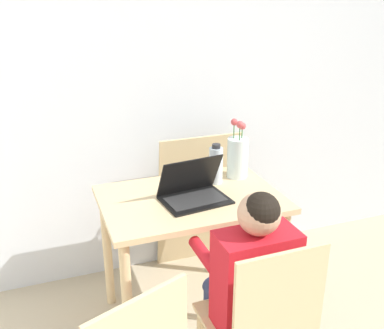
# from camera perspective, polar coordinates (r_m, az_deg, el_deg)

# --- Properties ---
(wall_back) EXTENTS (6.40, 0.05, 2.50)m
(wall_back) POSITION_cam_1_polar(r_m,az_deg,el_deg) (2.75, -2.66, 11.05)
(wall_back) COLOR silver
(wall_back) RESTS_ON ground_plane
(dining_table) EXTENTS (0.92, 0.63, 0.75)m
(dining_table) POSITION_cam_1_polar(r_m,az_deg,el_deg) (2.37, -0.16, -6.79)
(dining_table) COLOR #D6B784
(dining_table) RESTS_ON ground_plane
(chair_occupied) EXTENTS (0.40, 0.40, 0.88)m
(chair_occupied) POSITION_cam_1_polar(r_m,az_deg,el_deg) (1.98, 8.75, -19.74)
(chair_occupied) COLOR #D6B784
(chair_occupied) RESTS_ON ground_plane
(person_seated) EXTENTS (0.34, 0.42, 1.03)m
(person_seated) POSITION_cam_1_polar(r_m,az_deg,el_deg) (1.95, 7.35, -13.54)
(person_seated) COLOR red
(person_seated) RESTS_ON ground_plane
(laptop) EXTENTS (0.35, 0.27, 0.22)m
(laptop) POSITION_cam_1_polar(r_m,az_deg,el_deg) (2.27, 0.12, -3.24)
(laptop) COLOR black
(laptop) RESTS_ON dining_table
(flower_vase) EXTENTS (0.12, 0.12, 0.34)m
(flower_vase) POSITION_cam_1_polar(r_m,az_deg,el_deg) (2.53, 5.81, 1.09)
(flower_vase) COLOR silver
(flower_vase) RESTS_ON dining_table
(water_bottle) EXTENTS (0.08, 0.08, 0.22)m
(water_bottle) POSITION_cam_1_polar(r_m,az_deg,el_deg) (2.44, 3.05, -0.03)
(water_bottle) COLOR silver
(water_bottle) RESTS_ON dining_table
(cardboard_panel) EXTENTS (0.53, 0.14, 0.92)m
(cardboard_panel) POSITION_cam_1_polar(r_m,az_deg,el_deg) (2.93, 0.75, -4.63)
(cardboard_panel) COLOR tan
(cardboard_panel) RESTS_ON ground_plane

